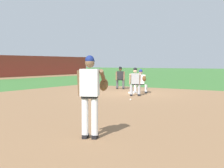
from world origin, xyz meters
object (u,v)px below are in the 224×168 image
Objects in this scene: baseball at (130,100)px; pitcher at (91,91)px; first_base_bag at (133,93)px; baserunner at (135,81)px; first_baseman at (141,80)px; umpire at (120,77)px.

baseball is 7.28m from pitcher.
first_base_bag is 0.26× the size of baserunner.
first_base_bag reaches higher than baseball.
first_baseman is (0.39, -0.30, 0.69)m from first_base_bag.
umpire reaches higher than first_base_bag.
baseball is 0.04× the size of pitcher.
pitcher is (-9.56, -4.23, 1.01)m from first_base_bag.
baseball is 2.10m from baserunner.
pitcher is at bearing -156.15° from first_base_bag.
first_baseman is (3.29, 1.19, 0.69)m from baseball.
baserunner reaches higher than first_base_bag.
baserunner is at bearing 22.51° from baseball.
first_baseman is at bearing -125.92° from umpire.
pitcher is 1.27× the size of umpire.
first_base_bag is at bearing 34.12° from baserunner.
pitcher is at bearing -158.48° from first_baseman.
first_base_bag is 0.28× the size of first_baseman.
baserunner reaches higher than first_baseman.
first_base_bag is 0.85m from first_baseman.
first_base_bag is 3.26m from baseball.
baserunner is (8.47, 3.49, -0.27)m from pitcher.
baseball is 3.57m from first_baseman.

